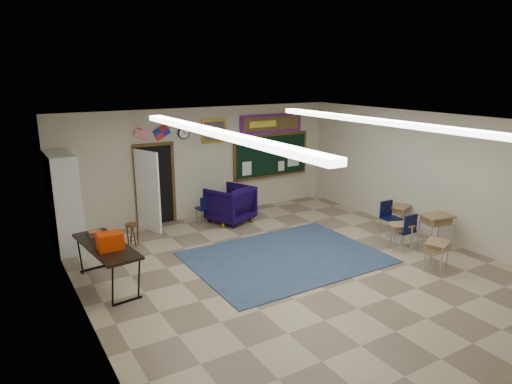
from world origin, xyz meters
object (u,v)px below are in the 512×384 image
student_desk_front_right (399,217)px  folding_table (108,263)px  wingback_armchair (230,204)px  wooden_stool (133,235)px  student_desk_front_left (399,235)px

student_desk_front_right → folding_table: size_ratio=0.33×
wingback_armchair → wooden_stool: 2.82m
student_desk_front_left → student_desk_front_right: 1.36m
student_desk_front_left → wooden_stool: 6.07m
folding_table → wooden_stool: 2.00m
student_desk_front_left → wooden_stool: bearing=165.3°
wingback_armchair → student_desk_front_left: 4.43m
student_desk_front_left → wooden_stool: (-5.05, 3.37, -0.07)m
wooden_stool → wingback_armchair: bearing=8.7°
folding_table → wooden_stool: (0.98, 1.74, -0.16)m
wingback_armchair → student_desk_front_right: (3.27, -2.88, -0.12)m
wingback_armchair → student_desk_front_left: size_ratio=1.69×
wingback_armchair → student_desk_front_right: wingback_armchair is taller
student_desk_front_left → folding_table: bearing=-176.1°
wingback_armchair → wooden_stool: (-2.78, -0.43, -0.21)m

